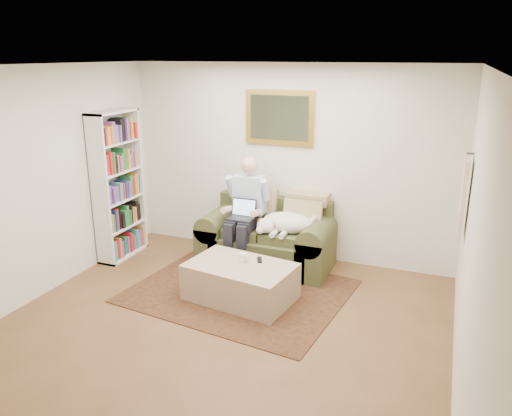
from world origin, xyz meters
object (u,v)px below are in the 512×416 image
Objects in this scene: sleeping_dog at (287,223)px; ottoman at (240,282)px; seated_man at (244,214)px; laptop at (242,213)px; coffee_mug at (242,257)px; bookshelf at (118,186)px; sofa at (267,243)px.

ottoman is (-0.24, -0.95, -0.44)m from sleeping_dog.
seated_man is 0.07m from laptop.
coffee_mug is (-0.26, -0.87, -0.18)m from sleeping_dog.
seated_man is 1.77m from bookshelf.
bookshelf is at bearing -167.70° from sofa.
seated_man is 1.23× the size of ottoman.
sleeping_dog is 7.05× the size of coffee_mug.
sofa is at bearing 92.92° from coffee_mug.
ottoman is at bearing -86.42° from sofa.
bookshelf reaches higher than laptop.
laptop is (-0.26, -0.22, 0.46)m from sofa.
laptop is 3.32× the size of coffee_mug.
seated_man is at bearing 9.06° from bookshelf.
sofa is 2.15m from bookshelf.
bookshelf is at bearing 163.57° from ottoman.
ottoman is 2.28m from bookshelf.
sleeping_dog is 0.92m from coffee_mug.
laptop is at bearing -138.98° from sofa.
ottoman is at bearing -16.43° from bookshelf.
sofa is at bearing 164.26° from sleeping_dog.
seated_man is at bearing 111.01° from coffee_mug.
sofa is 0.52m from seated_man.
bookshelf is (-2.03, 0.52, 0.52)m from coffee_mug.
laptop reaches higher than ottoman.
sofa is 1.04m from ottoman.
bookshelf reaches higher than sleeping_dog.
sofa is 17.12× the size of coffee_mug.
sofa is 0.86× the size of bookshelf.
bookshelf is (-2.29, -0.35, 0.35)m from sleeping_dog.
coffee_mug is (-0.02, 0.09, 0.26)m from ottoman.
sofa is 0.97m from coffee_mug.
laptop reaches higher than sofa.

